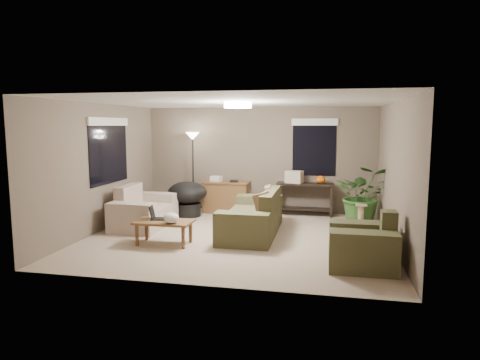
% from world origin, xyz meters
% --- Properties ---
extents(room_shell, '(5.50, 5.50, 5.50)m').
position_xyz_m(room_shell, '(0.00, 0.00, 1.25)').
color(room_shell, tan).
rests_on(room_shell, ground).
extents(main_sofa, '(0.95, 2.20, 0.85)m').
position_xyz_m(main_sofa, '(0.25, 0.28, 0.29)').
color(main_sofa, brown).
rests_on(main_sofa, ground).
extents(throw_pillows, '(0.36, 1.39, 0.47)m').
position_xyz_m(throw_pillows, '(0.51, 0.28, 0.65)').
color(throw_pillows, '#8C7251').
rests_on(throw_pillows, main_sofa).
extents(loveseat, '(0.90, 1.60, 0.85)m').
position_xyz_m(loveseat, '(-2.10, 0.44, 0.30)').
color(loveseat, beige).
rests_on(loveseat, ground).
extents(armchair, '(0.95, 1.00, 0.85)m').
position_xyz_m(armchair, '(2.16, -1.27, 0.30)').
color(armchair, '#46452A').
rests_on(armchair, ground).
extents(coffee_table, '(1.00, 0.55, 0.42)m').
position_xyz_m(coffee_table, '(-1.17, -0.75, 0.36)').
color(coffee_table, brown).
rests_on(coffee_table, ground).
extents(laptop, '(0.40, 0.30, 0.24)m').
position_xyz_m(laptop, '(-1.34, -0.65, 0.48)').
color(laptop, black).
rests_on(laptop, coffee_table).
extents(plastic_bag, '(0.34, 0.32, 0.18)m').
position_xyz_m(plastic_bag, '(-0.97, -0.90, 0.51)').
color(plastic_bag, white).
rests_on(plastic_bag, coffee_table).
extents(desk, '(1.10, 0.50, 0.75)m').
position_xyz_m(desk, '(-0.73, 2.14, 0.38)').
color(desk, brown).
rests_on(desk, ground).
extents(desk_papers, '(0.69, 0.29, 0.12)m').
position_xyz_m(desk_papers, '(-0.89, 2.13, 0.80)').
color(desk_papers, silver).
rests_on(desk_papers, desk).
extents(console_table, '(1.30, 0.40, 0.75)m').
position_xyz_m(console_table, '(1.12, 2.22, 0.44)').
color(console_table, black).
rests_on(console_table, ground).
extents(pumpkin, '(0.26, 0.26, 0.18)m').
position_xyz_m(pumpkin, '(1.47, 2.22, 0.84)').
color(pumpkin, orange).
rests_on(pumpkin, console_table).
extents(cardboard_box, '(0.43, 0.36, 0.28)m').
position_xyz_m(cardboard_box, '(0.87, 2.22, 0.89)').
color(cardboard_box, beige).
rests_on(cardboard_box, console_table).
extents(papasan_chair, '(1.04, 1.04, 0.80)m').
position_xyz_m(papasan_chair, '(-1.51, 1.57, 0.47)').
color(papasan_chair, black).
rests_on(papasan_chair, ground).
extents(floor_lamp, '(0.32, 0.32, 1.91)m').
position_xyz_m(floor_lamp, '(-1.53, 2.05, 1.60)').
color(floor_lamp, black).
rests_on(floor_lamp, ground).
extents(ceiling_fixture, '(0.50, 0.50, 0.10)m').
position_xyz_m(ceiling_fixture, '(0.00, 0.00, 2.44)').
color(ceiling_fixture, white).
rests_on(ceiling_fixture, room_shell).
extents(houseplant, '(1.12, 1.25, 0.97)m').
position_xyz_m(houseplant, '(2.37, 1.57, 0.49)').
color(houseplant, '#2D5923').
rests_on(houseplant, ground).
extents(cat_scratching_post, '(0.32, 0.32, 0.50)m').
position_xyz_m(cat_scratching_post, '(2.30, 1.14, 0.21)').
color(cat_scratching_post, tan).
rests_on(cat_scratching_post, ground).
extents(window_left, '(0.05, 1.56, 1.33)m').
position_xyz_m(window_left, '(-2.73, 0.30, 1.78)').
color(window_left, black).
rests_on(window_left, room_shell).
extents(window_back, '(1.06, 0.05, 1.33)m').
position_xyz_m(window_back, '(1.30, 2.48, 1.79)').
color(window_back, black).
rests_on(window_back, room_shell).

